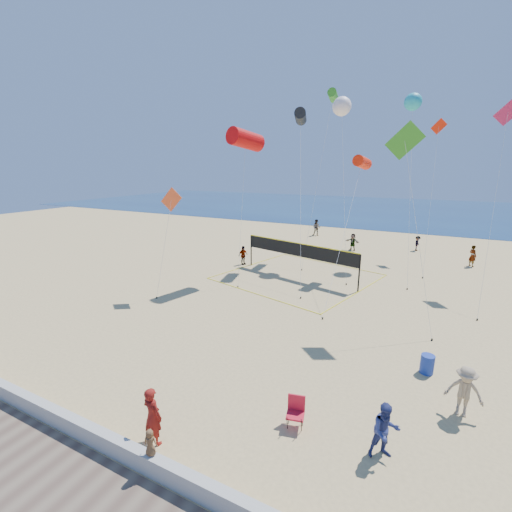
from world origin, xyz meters
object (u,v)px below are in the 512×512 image
at_px(woman, 153,416).
at_px(volleyball_net, 299,254).
at_px(camp_chair, 296,410).
at_px(trash_barrel, 427,364).

height_order(woman, volleyball_net, volleyball_net).
xyz_separation_m(camp_chair, trash_barrel, (3.65, 5.03, -0.19)).
distance_m(woman, trash_barrel, 10.43).
bearing_deg(volleyball_net, trash_barrel, -31.87).
relative_size(woman, camp_chair, 1.63).
distance_m(woman, volleyball_net, 16.93).
distance_m(trash_barrel, volleyball_net, 12.83).
bearing_deg(trash_barrel, volleyball_net, 133.40).
bearing_deg(camp_chair, woman, -157.02).
bearing_deg(trash_barrel, woman, -133.37).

